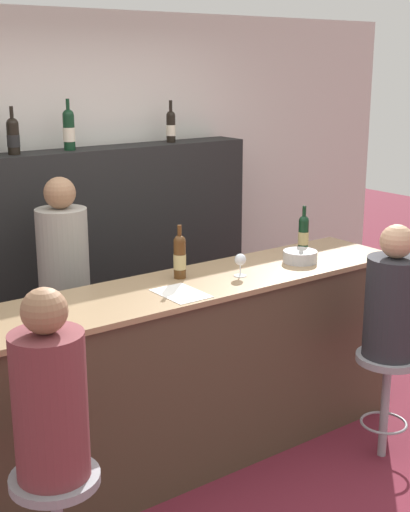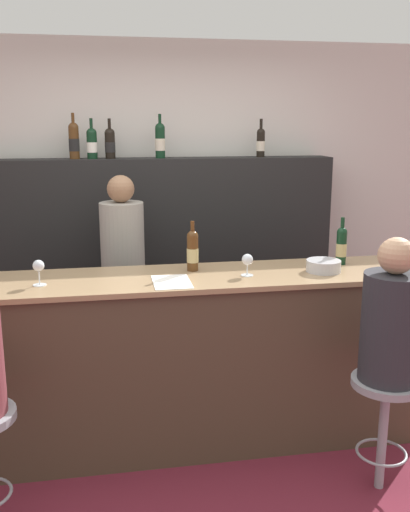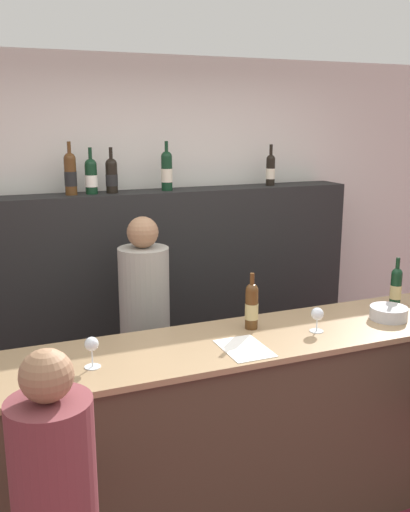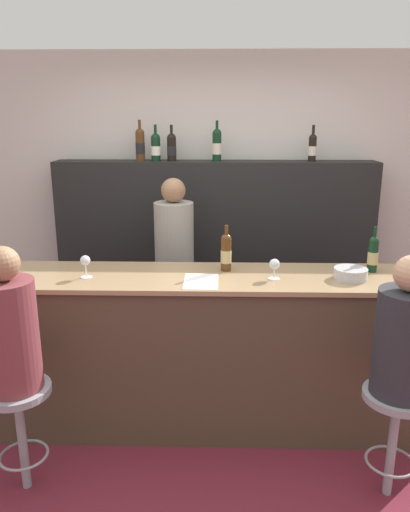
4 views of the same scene
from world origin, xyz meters
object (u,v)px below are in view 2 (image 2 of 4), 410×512
wine_bottle_backbar_4 (261,142)px  guest_seated_right (392,320)px  wine_glass_0 (39,267)px  wine_bottle_backbar_0 (74,140)px  wine_bottle_counter_0 (193,250)px  bartender (124,294)px  wine_bottle_counter_1 (341,245)px  wine_bottle_backbar_2 (110,143)px  bar_stool_right (385,403)px  wine_glass_1 (247,261)px  wine_bottle_backbar_1 (92,143)px  wine_bottle_backbar_3 (160,140)px  metal_bowl (323,266)px

wine_bottle_backbar_4 → guest_seated_right: 2.13m
wine_glass_0 → wine_bottle_backbar_0: bearing=83.2°
wine_bottle_counter_0 → bartender: (-0.40, 0.66, -0.46)m
wine_bottle_counter_1 → wine_bottle_backbar_2: 1.94m
wine_bottle_backbar_0 → bar_stool_right: bearing=-50.0°
wine_bottle_backbar_2 → wine_bottle_backbar_4: bearing=0.0°
wine_bottle_backbar_0 → wine_bottle_counter_1: bearing=-35.2°
wine_bottle_counter_1 → wine_glass_0: size_ratio=2.09×
wine_glass_0 → wine_glass_1: bearing=0.0°
wine_bottle_counter_1 → bar_stool_right: bearing=-93.2°
wine_bottle_counter_1 → wine_bottle_counter_0: bearing=-180.0°
wine_bottle_backbar_1 → wine_bottle_backbar_3: size_ratio=0.90×
wine_bottle_backbar_0 → wine_bottle_backbar_3: wine_bottle_backbar_0 is taller
wine_bottle_counter_1 → wine_glass_0: 1.85m
wine_bottle_counter_1 → wine_bottle_backbar_0: bearing=144.8°
wine_bottle_backbar_1 → wine_bottle_backbar_4: 1.33m
wine_bottle_backbar_1 → metal_bowl: 2.04m
wine_bottle_counter_1 → wine_bottle_backbar_4: bearing=100.2°
wine_glass_0 → bartender: bartender is taller
wine_bottle_backbar_3 → wine_bottle_backbar_4: wine_bottle_backbar_3 is taller
metal_bowl → wine_bottle_counter_0: bearing=168.3°
wine_bottle_backbar_0 → guest_seated_right: size_ratio=0.45×
wine_bottle_backbar_2 → wine_glass_0: wine_bottle_backbar_2 is taller
wine_bottle_backbar_1 → bartender: 1.19m
wine_bottle_backbar_3 → bartender: wine_bottle_backbar_3 is taller
wine_glass_1 → guest_seated_right: guest_seated_right is taller
wine_bottle_backbar_4 → wine_bottle_counter_0: bearing=-122.0°
wine_bottle_counter_1 → bar_stool_right: size_ratio=0.47×
wine_glass_0 → metal_bowl: size_ratio=0.69×
wine_bottle_counter_0 → wine_bottle_backbar_3: size_ratio=0.91×
wine_glass_1 → bar_stool_right: (0.61, -0.59, -0.66)m
bartender → guest_seated_right: bearing=-47.4°
wine_bottle_backbar_3 → wine_glass_0: (-0.82, -1.36, -0.64)m
wine_bottle_backbar_2 → wine_glass_0: bearing=-107.6°
wine_bottle_backbar_4 → wine_glass_1: size_ratio=2.30×
wine_bottle_counter_1 → metal_bowl: bearing=-138.1°
wine_bottle_counter_0 → wine_glass_0: 0.90m
wine_bottle_backbar_1 → wine_bottle_counter_0: bearing=-63.5°
wine_bottle_counter_1 → guest_seated_right: 0.80m
wine_bottle_backbar_0 → wine_bottle_backbar_4: bearing=0.0°
wine_bottle_backbar_3 → metal_bowl: size_ratio=1.62×
wine_glass_0 → wine_glass_1: (1.18, 0.00, -0.01)m
wine_bottle_backbar_1 → wine_glass_0: wine_bottle_backbar_1 is taller
wine_bottle_counter_1 → bartender: size_ratio=0.19×
wine_bottle_backbar_4 → bar_stool_right: size_ratio=0.47×
wine_bottle_counter_1 → wine_bottle_backbar_4: 1.35m
wine_bottle_backbar_3 → bartender: 1.24m
wine_bottle_counter_1 → wine_bottle_backbar_1: bearing=142.5°
wine_glass_0 → bar_stool_right: wine_glass_0 is taller
wine_bottle_backbar_2 → guest_seated_right: size_ratio=0.40×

